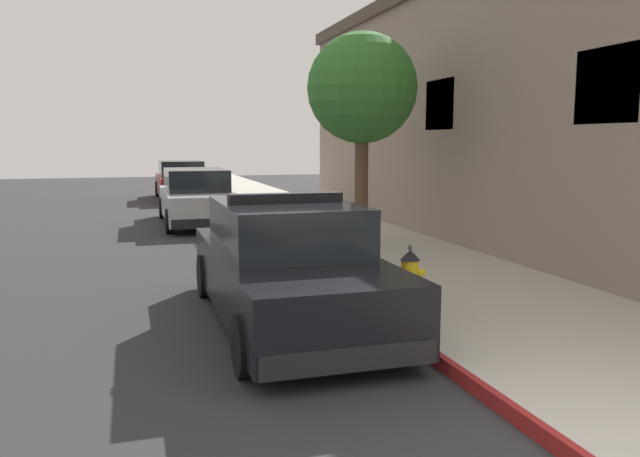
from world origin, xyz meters
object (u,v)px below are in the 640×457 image
at_px(parked_car_dark_far, 181,181).
at_px(street_tree, 362,90).
at_px(police_cruiser, 287,266).
at_px(parked_car_silver_ahead, 197,198).
at_px(fire_hydrant, 410,275).

relative_size(parked_car_dark_far, street_tree, 1.10).
bearing_deg(parked_car_dark_far, street_tree, -79.23).
xyz_separation_m(police_cruiser, parked_car_silver_ahead, (-0.10, 10.25, -0.00)).
bearing_deg(street_tree, parked_car_silver_ahead, 116.06).
bearing_deg(street_tree, police_cruiser, -121.03).
height_order(parked_car_silver_ahead, parked_car_dark_far, same).
bearing_deg(police_cruiser, parked_car_dark_far, 89.70).
bearing_deg(parked_car_silver_ahead, police_cruiser, -89.42).
distance_m(parked_car_dark_far, street_tree, 14.22).
bearing_deg(police_cruiser, street_tree, 58.97).
relative_size(police_cruiser, parked_car_dark_far, 1.00).
height_order(police_cruiser, parked_car_silver_ahead, police_cruiser).
height_order(police_cruiser, fire_hydrant, police_cruiser).
bearing_deg(fire_hydrant, street_tree, 78.03).
distance_m(police_cruiser, parked_car_silver_ahead, 10.25).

